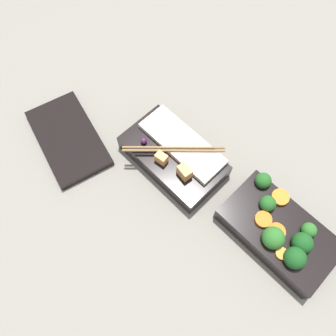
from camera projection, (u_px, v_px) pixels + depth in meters
name	position (u px, v px, depth m)	size (l,w,h in m)	color
ground_plane	(227.00, 198.00, 0.67)	(3.00, 3.00, 0.00)	gray
bento_tray_vegetable	(279.00, 231.00, 0.62)	(0.22, 0.13, 0.07)	black
bento_tray_rice	(174.00, 155.00, 0.69)	(0.22, 0.16, 0.07)	black
bento_lid	(68.00, 138.00, 0.72)	(0.21, 0.12, 0.02)	black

